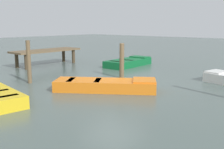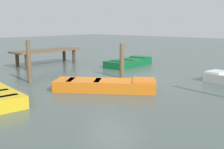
# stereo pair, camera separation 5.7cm
# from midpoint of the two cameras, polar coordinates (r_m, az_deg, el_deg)

# --- Properties ---
(ground_plane) EXTENTS (80.00, 80.00, 0.00)m
(ground_plane) POSITION_cam_midpoint_polar(r_m,az_deg,el_deg) (11.63, 0.14, -1.69)
(ground_plane) COLOR #4C5B56
(dock_segment) EXTENTS (4.29, 1.50, 0.95)m
(dock_segment) POSITION_cam_midpoint_polar(r_m,az_deg,el_deg) (16.90, -13.54, 4.68)
(dock_segment) COLOR brown
(dock_segment) RESTS_ON ground_plane
(rowboat_orange) EXTENTS (3.04, 3.74, 0.46)m
(rowboat_orange) POSITION_cam_midpoint_polar(r_m,az_deg,el_deg) (10.19, -1.16, -2.22)
(rowboat_orange) COLOR orange
(rowboat_orange) RESTS_ON ground_plane
(rowboat_green) EXTENTS (3.31, 1.38, 0.46)m
(rowboat_green) POSITION_cam_midpoint_polar(r_m,az_deg,el_deg) (16.23, 3.70, 2.60)
(rowboat_green) COLOR #0F602D
(rowboat_green) RESTS_ON ground_plane
(mooring_piling_far_right) EXTENTS (0.17, 0.17, 1.82)m
(mooring_piling_far_right) POSITION_cam_midpoint_polar(r_m,az_deg,el_deg) (11.89, -17.06, 2.56)
(mooring_piling_far_right) COLOR brown
(mooring_piling_far_right) RESTS_ON ground_plane
(mooring_piling_mid_right) EXTENTS (0.21, 0.21, 1.62)m
(mooring_piling_mid_right) POSITION_cam_midpoint_polar(r_m,az_deg,el_deg) (12.43, 2.24, 2.89)
(mooring_piling_mid_right) COLOR brown
(mooring_piling_mid_right) RESTS_ON ground_plane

